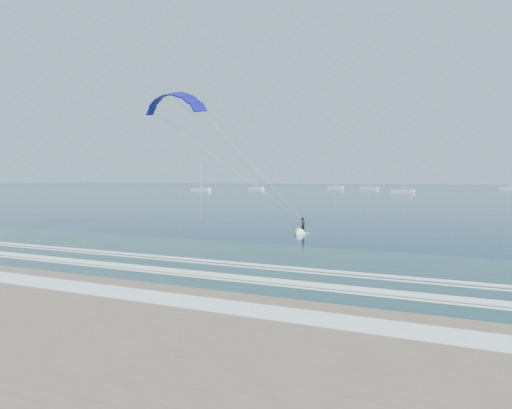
{
  "coord_description": "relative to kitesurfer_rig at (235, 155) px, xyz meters",
  "views": [
    {
      "loc": [
        24.5,
        -18.7,
        5.99
      ],
      "look_at": [
        5.07,
        24.09,
        3.28
      ],
      "focal_mm": 32.0,
      "sensor_mm": 36.0,
      "label": 1
    }
  ],
  "objects": [
    {
      "name": "sailboat_2",
      "position": [
        -23.4,
        204.42,
        -7.79
      ],
      "size": [
        9.63,
        2.4,
        12.86
      ],
      "color": "white",
      "rests_on": "ground"
    },
    {
      "name": "sailboat_0",
      "position": [
        -89.79,
        140.41,
        -7.79
      ],
      "size": [
        9.78,
        2.4,
        13.15
      ],
      "color": "white",
      "rests_on": "ground"
    },
    {
      "name": "ground",
      "position": [
        -1.9,
        -25.53,
        -8.48
      ],
      "size": [
        900.0,
        900.0,
        0.0
      ],
      "primitive_type": "plane",
      "color": "#072842",
      "rests_on": "ground"
    },
    {
      "name": "sailboat_1",
      "position": [
        -75.5,
        171.94,
        -7.8
      ],
      "size": [
        8.11,
        2.4,
        11.21
      ],
      "color": "white",
      "rests_on": "ground"
    },
    {
      "name": "sailboat_7",
      "position": [
        -43.43,
        209.64,
        -7.79
      ],
      "size": [
        9.36,
        2.4,
        12.76
      ],
      "color": "white",
      "rests_on": "ground"
    },
    {
      "name": "sailboat_4",
      "position": [
        44.47,
        228.94,
        -7.79
      ],
      "size": [
        8.95,
        2.4,
        12.14
      ],
      "color": "white",
      "rests_on": "ground"
    },
    {
      "name": "sailboat_3",
      "position": [
        -0.09,
        152.77,
        -7.79
      ],
      "size": [
        8.95,
        2.4,
        12.39
      ],
      "color": "white",
      "rests_on": "ground"
    },
    {
      "name": "kitesurfer_rig",
      "position": [
        0.0,
        0.0,
        0.0
      ],
      "size": [
        19.21,
        7.08,
        16.57
      ],
      "color": "#B3E11A",
      "rests_on": "ground"
    }
  ]
}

